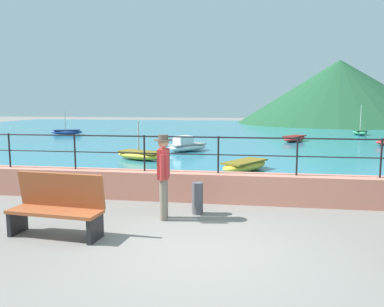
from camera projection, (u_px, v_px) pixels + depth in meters
The scene contains 14 objects.
ground_plane at pixel (200, 251), 6.06m from camera, with size 120.00×120.00×0.00m, color slate.
promenade_wall at pixel (218, 187), 9.15m from camera, with size 20.00×0.56×0.70m, color tan.
railing at pixel (218, 148), 9.03m from camera, with size 18.44×0.04×0.90m.
lake_water at pixel (242, 132), 31.36m from camera, with size 64.00×44.32×0.06m, color teal.
hill_main at pixel (339, 92), 45.05m from camera, with size 24.14×24.14×7.60m, color #1E4C2D.
bench_main at pixel (58, 205), 6.76m from camera, with size 1.74×0.71×1.13m.
person_walking at pixel (164, 172), 7.66m from camera, with size 0.38×0.57×1.75m.
bollard at pixel (197, 198), 8.11m from camera, with size 0.24×0.24×0.69m, color #4C4C51.
boat_0 at pixel (245, 165), 13.02m from camera, with size 1.97×2.43×0.36m.
boat_1 at pixel (140, 155), 15.68m from camera, with size 2.47×1.70×1.60m.
boat_2 at pixel (67, 132), 28.70m from camera, with size 2.47×1.59×1.78m.
boat_3 at pixel (360, 132), 28.51m from camera, with size 0.96×2.32×2.25m.
boat_4 at pixel (294, 138), 23.29m from camera, with size 1.97×2.43×0.36m.
boat_5 at pixel (187, 146), 18.48m from camera, with size 2.22×2.30×0.76m.
Camera 1 is at (0.79, -5.75, 2.36)m, focal length 35.20 mm.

